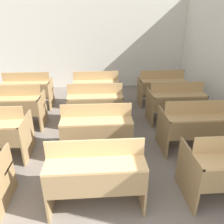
# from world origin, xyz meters

# --- Properties ---
(wall_back) EXTENTS (6.58, 0.06, 3.01)m
(wall_back) POSITION_xyz_m (0.00, 6.67, 1.50)
(wall_back) COLOR white
(wall_back) RESTS_ON ground_plane
(bench_front_center) EXTENTS (1.20, 0.72, 0.97)m
(bench_front_center) POSITION_xyz_m (0.21, 1.36, 0.50)
(bench_front_center) COLOR #98794F
(bench_front_center) RESTS_ON ground_plane
(bench_second_center) EXTENTS (1.20, 0.72, 0.97)m
(bench_second_center) POSITION_xyz_m (0.22, 2.51, 0.50)
(bench_second_center) COLOR #97794F
(bench_second_center) RESTS_ON ground_plane
(bench_second_right) EXTENTS (1.20, 0.72, 0.97)m
(bench_second_right) POSITION_xyz_m (2.01, 2.53, 0.50)
(bench_second_right) COLOR olive
(bench_second_right) RESTS_ON ground_plane
(bench_third_left) EXTENTS (1.20, 0.72, 0.97)m
(bench_third_left) POSITION_xyz_m (-1.57, 3.68, 0.50)
(bench_third_left) COLOR olive
(bench_third_left) RESTS_ON ground_plane
(bench_third_center) EXTENTS (1.20, 0.72, 0.97)m
(bench_third_center) POSITION_xyz_m (0.20, 3.69, 0.50)
(bench_third_center) COLOR #96774D
(bench_third_center) RESTS_ON ground_plane
(bench_third_right) EXTENTS (1.20, 0.72, 0.97)m
(bench_third_right) POSITION_xyz_m (2.04, 3.69, 0.50)
(bench_third_right) COLOR olive
(bench_third_right) RESTS_ON ground_plane
(bench_back_left) EXTENTS (1.20, 0.72, 0.97)m
(bench_back_left) POSITION_xyz_m (-1.60, 4.84, 0.50)
(bench_back_left) COLOR olive
(bench_back_left) RESTS_ON ground_plane
(bench_back_center) EXTENTS (1.20, 0.72, 0.97)m
(bench_back_center) POSITION_xyz_m (0.22, 4.84, 0.50)
(bench_back_center) COLOR #997A50
(bench_back_center) RESTS_ON ground_plane
(bench_back_right) EXTENTS (1.20, 0.72, 0.97)m
(bench_back_right) POSITION_xyz_m (2.02, 4.82, 0.50)
(bench_back_right) COLOR #94754B
(bench_back_right) RESTS_ON ground_plane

